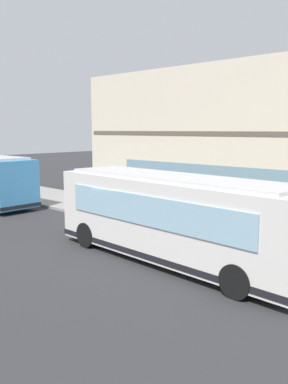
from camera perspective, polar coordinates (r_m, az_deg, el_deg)
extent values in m
plane|color=#2D2D30|center=(16.12, -0.95, -8.14)|extent=(120.00, 120.00, 0.00)
cube|color=gray|center=(19.73, 8.96, -4.89)|extent=(4.48, 40.00, 0.15)
cube|color=beige|center=(23.82, 16.56, 6.77)|extent=(6.22, 22.39, 8.06)
cube|color=brown|center=(21.22, 12.94, 7.82)|extent=(0.36, 21.95, 0.24)
cube|color=slate|center=(21.35, 12.55, 0.20)|extent=(0.12, 15.68, 2.40)
cube|color=silver|center=(14.53, 4.10, -3.51)|extent=(3.02, 10.12, 2.70)
cube|color=silver|center=(14.30, 4.16, 2.02)|extent=(2.59, 9.10, 0.12)
cube|color=#8CB2C6|center=(18.13, -7.60, 0.30)|extent=(2.20, 0.19, 1.20)
cube|color=#8CB2C6|center=(15.40, 7.30, -1.35)|extent=(0.49, 8.19, 1.00)
cube|color=#8CB2C6|center=(13.56, 0.50, -2.64)|extent=(0.49, 8.19, 1.00)
cube|color=black|center=(14.82, 4.05, -7.93)|extent=(3.06, 10.16, 0.20)
cylinder|color=black|center=(18.06, -1.95, -4.66)|extent=(0.35, 1.01, 1.00)
cylinder|color=black|center=(16.67, -7.90, -5.87)|extent=(0.35, 1.01, 1.00)
cylinder|color=black|center=(13.83, 17.99, -9.26)|extent=(0.35, 1.01, 1.00)
cylinder|color=black|center=(11.95, 12.59, -11.90)|extent=(0.35, 1.01, 1.00)
cylinder|color=black|center=(25.77, -16.25, -0.99)|extent=(0.33, 1.01, 1.00)
cylinder|color=#3359A5|center=(23.04, -1.14, -1.54)|extent=(0.14, 0.14, 0.87)
cylinder|color=#3359A5|center=(23.22, -1.08, -1.46)|extent=(0.14, 0.14, 0.87)
cylinder|color=#99994C|center=(23.00, -1.12, 0.42)|extent=(0.32, 0.32, 0.69)
sphere|color=brown|center=(22.94, -1.12, 1.57)|extent=(0.24, 0.24, 0.24)
cylinder|color=#3F8C4C|center=(20.97, 7.55, -2.63)|extent=(0.14, 0.14, 0.87)
cylinder|color=#3F8C4C|center=(21.04, 7.10, -2.58)|extent=(0.14, 0.14, 0.87)
cylinder|color=silver|center=(20.87, 7.36, -0.51)|extent=(0.32, 0.32, 0.69)
sphere|color=tan|center=(20.80, 7.39, 0.75)|extent=(0.24, 0.24, 0.24)
cube|color=#197233|center=(19.81, 11.08, -3.33)|extent=(0.44, 0.40, 0.90)
cube|color=#8CB2C6|center=(19.67, 11.62, -2.90)|extent=(0.35, 0.03, 0.30)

